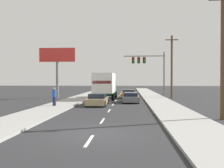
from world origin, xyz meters
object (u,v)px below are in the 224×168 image
(car_orange, at_px, (129,94))
(traffic_signal_mast, at_px, (145,63))
(car_tan, at_px, (98,100))
(pedestrian_near_corner, at_px, (54,97))
(box_truck, at_px, (105,85))
(utility_pole_mid, at_px, (172,66))
(roadside_billboard, at_px, (57,61))
(utility_pole_near, at_px, (223,53))
(car_gray, at_px, (131,98))

(car_orange, height_order, traffic_signal_mast, traffic_signal_mast)
(car_tan, relative_size, pedestrian_near_corner, 2.52)
(car_orange, bearing_deg, car_tan, -107.32)
(box_truck, distance_m, pedestrian_near_corner, 10.32)
(car_orange, distance_m, pedestrian_near_corner, 13.64)
(utility_pole_mid, relative_size, roadside_billboard, 1.23)
(pedestrian_near_corner, bearing_deg, utility_pole_mid, 43.16)
(car_orange, bearing_deg, utility_pole_near, -71.29)
(box_truck, xyz_separation_m, car_tan, (-0.01, -7.60, -1.38))
(traffic_signal_mast, height_order, utility_pole_mid, utility_pole_mid)
(car_orange, distance_m, utility_pole_near, 19.42)
(car_tan, relative_size, roadside_billboard, 0.60)
(car_orange, height_order, utility_pole_mid, utility_pole_mid)
(traffic_signal_mast, relative_size, utility_pole_near, 0.82)
(utility_pole_near, xyz_separation_m, utility_pole_mid, (-0.08, 18.46, 0.22))
(utility_pole_mid, bearing_deg, car_gray, -131.47)
(car_orange, bearing_deg, car_gray, -87.16)
(car_tan, bearing_deg, car_orange, 72.68)
(traffic_signal_mast, height_order, utility_pole_near, utility_pole_near)
(box_truck, xyz_separation_m, car_orange, (3.06, 2.23, -1.36))
(utility_pole_near, bearing_deg, utility_pole_mid, 90.24)
(utility_pole_near, bearing_deg, car_tan, 138.18)
(traffic_signal_mast, bearing_deg, car_tan, -112.68)
(traffic_signal_mast, relative_size, roadside_billboard, 0.96)
(box_truck, height_order, pedestrian_near_corner, box_truck)
(utility_pole_mid, bearing_deg, utility_pole_near, -89.76)
(car_gray, xyz_separation_m, utility_pole_mid, (5.73, 6.49, 4.00))
(car_orange, xyz_separation_m, utility_pole_near, (6.11, -18.05, 3.73))
(car_tan, bearing_deg, traffic_signal_mast, 67.32)
(car_orange, height_order, roadside_billboard, roadside_billboard)
(car_gray, bearing_deg, utility_pole_near, -64.13)
(car_tan, distance_m, car_gray, 5.05)
(car_tan, distance_m, pedestrian_near_corner, 4.34)
(car_tan, height_order, pedestrian_near_corner, pedestrian_near_corner)
(car_orange, relative_size, pedestrian_near_corner, 2.43)
(car_orange, distance_m, traffic_signal_mast, 6.45)
(car_orange, relative_size, car_gray, 0.88)
(car_tan, height_order, roadside_billboard, roadside_billboard)
(car_tan, distance_m, utility_pole_near, 12.87)
(car_tan, xyz_separation_m, car_orange, (3.07, 9.83, 0.02))
(car_tan, height_order, car_orange, car_orange)
(roadside_billboard, xyz_separation_m, pedestrian_near_corner, (3.22, -11.59, -4.28))
(box_truck, xyz_separation_m, roadside_billboard, (-7.09, 2.08, 3.34))
(roadside_billboard, bearing_deg, car_orange, 0.85)
(box_truck, height_order, car_orange, box_truck)
(utility_pole_near, bearing_deg, traffic_signal_mast, 99.16)
(car_tan, height_order, car_gray, car_tan)
(box_truck, bearing_deg, utility_pole_near, -59.90)
(utility_pole_near, distance_m, pedestrian_near_corner, 14.86)
(roadside_billboard, distance_m, pedestrian_near_corner, 12.77)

